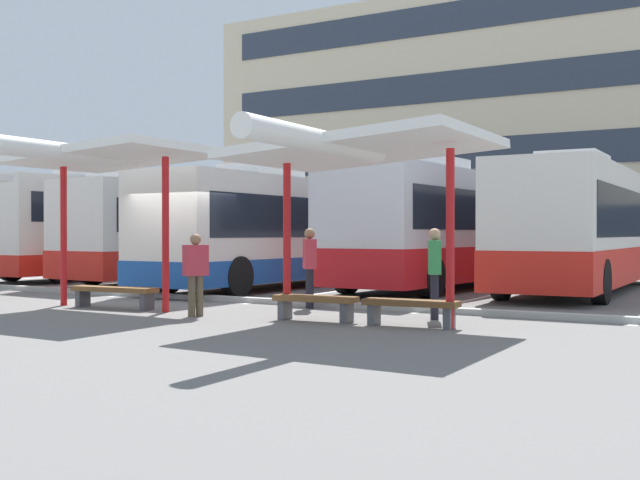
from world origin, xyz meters
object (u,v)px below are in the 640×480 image
Objects in this scene: coach_bus_1 at (216,233)px; waiting_shelter_1 at (102,159)px; coach_bus_2 at (290,232)px; waiting_passenger_3 at (310,262)px; waiting_shelter_2 at (356,151)px; coach_bus_3 at (448,230)px; bench_2 at (315,302)px; bench_1 at (114,292)px; waiting_passenger_2 at (196,270)px; waiting_passenger_1 at (435,267)px; coach_bus_0 at (123,228)px; coach_bus_4 at (584,231)px; bench_3 at (411,307)px.

coach_bus_1 reaches higher than waiting_shelter_1.
coach_bus_2 is 6.83× the size of waiting_passenger_3.
waiting_passenger_3 is (-2.18, 2.12, -1.99)m from waiting_shelter_2.
coach_bus_3 is 9.33m from bench_2.
coach_bus_2 reaches higher than waiting_shelter_1.
coach_bus_2 is at bearing -19.54° from coach_bus_1.
bench_1 is 2.53m from waiting_passenger_2.
waiting_shelter_1 is (4.24, -9.26, 1.49)m from coach_bus_1.
coach_bus_2 is at bearing 138.50° from waiting_passenger_1.
coach_bus_3 is at bearing 2.66° from coach_bus_0.
coach_bus_1 is at bearing -176.03° from coach_bus_4.
waiting_shelter_1 is 5.68m from waiting_shelter_2.
coach_bus_3 is 6.44× the size of bench_3.
coach_bus_0 is 13.52m from waiting_passenger_3.
waiting_shelter_1 is at bearing -65.42° from coach_bus_1.
waiting_passenger_3 is (-3.99, -7.71, -0.67)m from coach_bus_4.
bench_3 is at bearing -86.34° from waiting_passenger_1.
bench_2 is 1.00× the size of waiting_passenger_2.
coach_bus_4 reaches higher than bench_1.
bench_3 is (-0.92, -9.59, -1.30)m from coach_bus_4.
bench_3 is 1.42m from waiting_passenger_1.
waiting_shelter_2 is (6.16, -7.69, 1.35)m from coach_bus_2.
coach_bus_3 is 9.61m from bench_3.
coach_bus_0 is 14.05m from waiting_passenger_2.
coach_bus_0 is 15.75m from coach_bus_4.
waiting_passenger_1 is at bearing 24.17° from waiting_passenger_2.
coach_bus_4 is at bearing 53.38° from waiting_shelter_1.
bench_1 is at bearing 179.21° from waiting_shelter_2.
coach_bus_2 is 5.63× the size of bench_1.
coach_bus_1 is 11.49m from waiting_passenger_2.
bench_1 is at bearing -149.66° from waiting_passenger_3.
waiting_shelter_1 is 2.35× the size of bench_1.
coach_bus_3 is at bearing 101.15° from waiting_shelter_2.
waiting_shelter_2 reaches higher than waiting_passenger_2.
coach_bus_0 reaches higher than bench_1.
coach_bus_4 reaches higher than waiting_shelter_2.
coach_bus_3 is 1.99× the size of waiting_shelter_2.
coach_bus_1 reaches higher than bench_2.
bench_1 is 4.77m from bench_2.
bench_3 is at bearing -31.54° from waiting_passenger_3.
coach_bus_0 is 17.16m from bench_3.
coach_bus_3 is 6.40× the size of waiting_passenger_1.
coach_bus_4 is 2.28× the size of waiting_shelter_1.
coach_bus_2 reaches higher than bench_3.
waiting_shelter_1 is 2.74m from bench_1.
coach_bus_2 is at bearing -158.84° from coach_bus_3.
waiting_passenger_1 is (-0.08, 1.28, 0.62)m from bench_3.
waiting_passenger_1 is (1.72, 1.35, 0.62)m from bench_2.
coach_bus_3 is (12.06, 0.56, -0.10)m from coach_bus_0.
coach_bus_1 is 3.98m from coach_bus_2.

